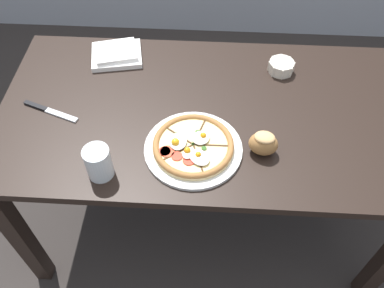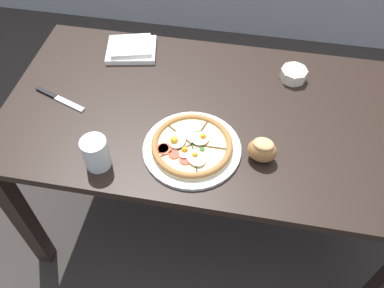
% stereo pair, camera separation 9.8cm
% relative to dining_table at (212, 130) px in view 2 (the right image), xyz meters
% --- Properties ---
extents(ground_plane, '(12.00, 12.00, 0.00)m').
position_rel_dining_table_xyz_m(ground_plane, '(0.00, 0.00, -0.63)').
color(ground_plane, '#2D2826').
extents(dining_table, '(1.46, 0.76, 0.73)m').
position_rel_dining_table_xyz_m(dining_table, '(0.00, 0.00, 0.00)').
color(dining_table, black).
rests_on(dining_table, ground_plane).
extents(pizza, '(0.31, 0.31, 0.05)m').
position_rel_dining_table_xyz_m(pizza, '(-0.04, -0.18, 0.12)').
color(pizza, white).
rests_on(pizza, dining_table).
extents(ramekin_bowl, '(0.10, 0.10, 0.04)m').
position_rel_dining_table_xyz_m(ramekin_bowl, '(0.26, 0.22, 0.12)').
color(ramekin_bowl, silver).
rests_on(ramekin_bowl, dining_table).
extents(napkin_folded, '(0.22, 0.19, 0.04)m').
position_rel_dining_table_xyz_m(napkin_folded, '(-0.36, 0.26, 0.12)').
color(napkin_folded, white).
rests_on(napkin_folded, dining_table).
extents(bread_piece_near, '(0.10, 0.08, 0.08)m').
position_rel_dining_table_xyz_m(bread_piece_near, '(0.17, -0.17, 0.14)').
color(bread_piece_near, '#A3703D').
rests_on(bread_piece_near, dining_table).
extents(knife_main, '(0.21, 0.09, 0.01)m').
position_rel_dining_table_xyz_m(knife_main, '(-0.54, -0.04, 0.10)').
color(knife_main, silver).
rests_on(knife_main, dining_table).
extents(water_glass, '(0.08, 0.08, 0.11)m').
position_rel_dining_table_xyz_m(water_glass, '(-0.32, -0.28, 0.15)').
color(water_glass, white).
rests_on(water_glass, dining_table).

